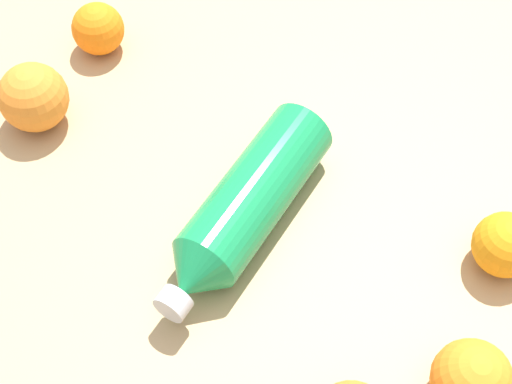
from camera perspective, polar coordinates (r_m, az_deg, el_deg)
The scene contains 6 objects.
ground_plane at distance 0.83m, azimuth 3.62°, elevation -0.44°, with size 2.40×2.40×0.00m, color tan.
water_bottle at distance 0.78m, azimuth -0.86°, elevation -1.15°, with size 0.26×0.10×0.07m.
orange_1 at distance 0.72m, azimuth 15.81°, elevation -13.35°, with size 0.07×0.07×0.07m, color orange.
orange_3 at distance 0.90m, azimuth -16.29°, elevation 6.80°, with size 0.08×0.08×0.08m, color orange.
orange_4 at distance 0.97m, azimuth -11.72°, elevation 11.85°, with size 0.06×0.06×0.06m, color orange.
orange_5 at distance 0.80m, azimuth 18.13°, elevation -3.76°, with size 0.07×0.07×0.07m, color orange.
Camera 1 is at (0.45, 0.14, 0.68)m, focal length 53.56 mm.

